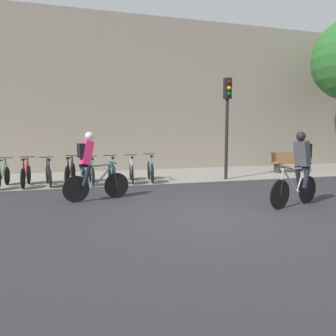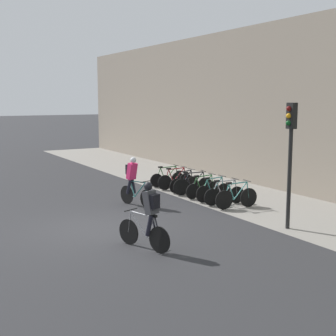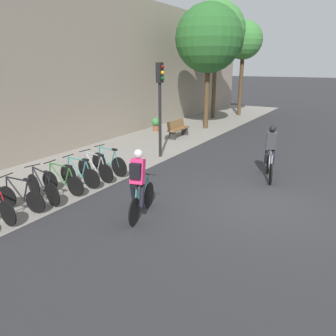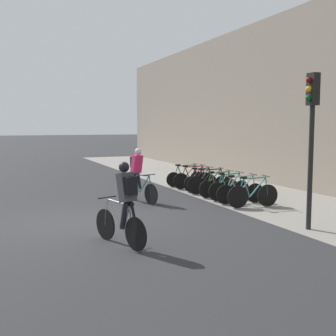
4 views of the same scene
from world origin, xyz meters
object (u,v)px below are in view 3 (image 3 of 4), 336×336
at_px(cyclist_grey, 271,150).
at_px(parked_bike_4, 62,181).
at_px(cyclist_pink, 139,183).
at_px(potted_plant, 156,124).
at_px(parked_bike_2, 21,197).
at_px(parked_bike_5, 80,174).
at_px(bench, 178,128).
at_px(parked_bike_6, 95,169).
at_px(parked_bike_3, 43,188).
at_px(parked_bike_7, 109,163).
at_px(traffic_light_pole, 160,93).

xyz_separation_m(cyclist_grey, parked_bike_4, (-4.65, 4.89, -0.56)).
distance_m(cyclist_grey, parked_bike_4, 6.77).
height_order(cyclist_pink, potted_plant, cyclist_pink).
bearing_deg(parked_bike_2, cyclist_grey, -38.96).
xyz_separation_m(parked_bike_5, bench, (7.99, 0.92, 0.08)).
xyz_separation_m(parked_bike_2, parked_bike_5, (2.10, 0.00, 0.01)).
distance_m(parked_bike_2, parked_bike_4, 1.40).
xyz_separation_m(cyclist_grey, bench, (4.04, 5.81, -0.48)).
bearing_deg(parked_bike_2, bench, 5.20).
height_order(parked_bike_6, potted_plant, parked_bike_6).
distance_m(cyclist_grey, parked_bike_5, 6.31).
xyz_separation_m(cyclist_grey, parked_bike_3, (-5.35, 4.89, -0.54)).
distance_m(parked_bike_3, parked_bike_5, 1.40).
relative_size(parked_bike_5, potted_plant, 2.08).
xyz_separation_m(parked_bike_2, parked_bike_7, (3.50, 0.00, 0.03)).
relative_size(cyclist_grey, bench, 1.07).
xyz_separation_m(parked_bike_3, potted_plant, (10.18, 2.81, 0.03)).
bearing_deg(parked_bike_4, bench, 6.03).
height_order(cyclist_pink, parked_bike_4, cyclist_pink).
distance_m(cyclist_pink, potted_plant, 11.27).
relative_size(parked_bike_3, parked_bike_4, 1.05).
bearing_deg(parked_bike_4, parked_bike_6, 0.00).
xyz_separation_m(parked_bike_2, bench, (10.09, 0.92, 0.09)).
distance_m(parked_bike_3, parked_bike_4, 0.70).
relative_size(parked_bike_7, traffic_light_pole, 0.45).
distance_m(parked_bike_4, parked_bike_5, 0.70).
bearing_deg(parked_bike_4, parked_bike_5, 0.10).
relative_size(parked_bike_2, parked_bike_5, 0.95).
relative_size(cyclist_grey, traffic_light_pole, 0.47).
bearing_deg(traffic_light_pole, cyclist_pink, -153.07).
distance_m(parked_bike_7, bench, 6.65).
height_order(cyclist_grey, parked_bike_3, cyclist_grey).
bearing_deg(cyclist_pink, cyclist_grey, -21.82).
relative_size(cyclist_pink, potted_plant, 2.28).
distance_m(cyclist_grey, potted_plant, 9.10).
xyz_separation_m(parked_bike_5, parked_bike_6, (0.70, -0.00, 0.00)).
xyz_separation_m(parked_bike_4, traffic_light_pole, (4.96, -0.33, 2.22)).
height_order(cyclist_grey, potted_plant, cyclist_grey).
bearing_deg(parked_bike_3, traffic_light_pole, -3.38).
distance_m(parked_bike_5, bench, 8.04).
xyz_separation_m(cyclist_pink, potted_plant, (9.67, 5.76, -0.51)).
relative_size(parked_bike_2, parked_bike_6, 0.91).
bearing_deg(cyclist_pink, potted_plant, 30.78).
bearing_deg(parked_bike_3, parked_bike_7, 0.01).
bearing_deg(traffic_light_pole, parked_bike_2, 176.99).
height_order(parked_bike_3, parked_bike_7, parked_bike_7).
bearing_deg(parked_bike_7, potted_plant, 20.83).
height_order(parked_bike_5, traffic_light_pole, traffic_light_pole).
bearing_deg(cyclist_grey, traffic_light_pole, 86.10).
xyz_separation_m(parked_bike_4, bench, (8.69, 0.92, 0.09)).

